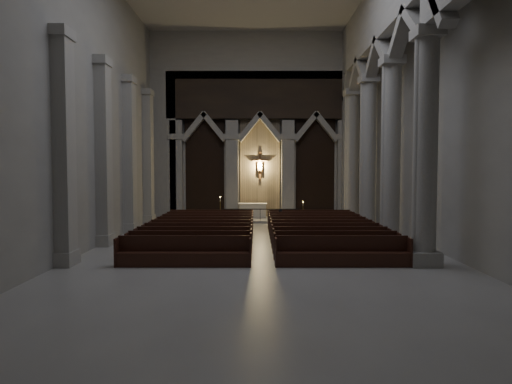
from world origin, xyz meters
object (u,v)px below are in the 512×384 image
(candle_stand_right, at_px, (303,217))
(altar, at_px, (253,210))
(pews, at_px, (262,235))
(worshipper, at_px, (281,219))
(candle_stand_left, at_px, (220,216))
(altar_rail, at_px, (260,213))

(candle_stand_right, bearing_deg, altar, 152.92)
(pews, xyz_separation_m, worshipper, (1.11, 4.43, 0.23))
(candle_stand_left, relative_size, worshipper, 1.44)
(altar, relative_size, worshipper, 1.64)
(pews, bearing_deg, worshipper, 75.99)
(candle_stand_right, bearing_deg, altar_rail, -177.21)
(candle_stand_left, relative_size, candle_stand_right, 1.25)
(candle_stand_right, bearing_deg, worshipper, -117.16)
(candle_stand_left, height_order, worshipper, candle_stand_left)
(altar_rail, relative_size, candle_stand_right, 3.55)
(altar_rail, xyz_separation_m, candle_stand_right, (2.60, 0.13, -0.25))
(altar, relative_size, candle_stand_right, 1.42)
(altar_rail, xyz_separation_m, worshipper, (1.11, -2.78, -0.04))
(altar_rail, bearing_deg, pews, -90.00)
(candle_stand_right, height_order, worshipper, candle_stand_right)
(altar_rail, height_order, pews, pews)
(candle_stand_left, xyz_separation_m, candle_stand_right, (5.00, 0.23, -0.09))
(candle_stand_left, bearing_deg, altar, 42.89)
(altar_rail, distance_m, candle_stand_left, 2.41)
(altar_rail, distance_m, candle_stand_right, 2.61)
(candle_stand_right, relative_size, worshipper, 1.16)
(candle_stand_right, distance_m, worshipper, 3.28)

